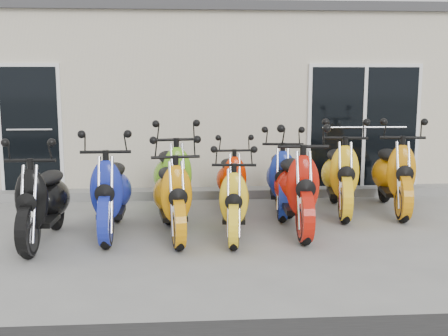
{
  "coord_description": "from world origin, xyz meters",
  "views": [
    {
      "loc": [
        -0.58,
        -7.58,
        2.1
      ],
      "look_at": [
        0.0,
        0.6,
        0.75
      ],
      "focal_mm": 45.0,
      "sensor_mm": 36.0,
      "label": 1
    }
  ],
  "objects_px": {
    "scooter_back_green": "(172,167)",
    "scooter_back_yellow": "(340,165)",
    "scooter_front_orange_b": "(234,190)",
    "scooter_front_blue": "(111,181)",
    "scooter_front_red": "(296,176)",
    "scooter_back_blue": "(281,168)",
    "scooter_back_red": "(231,172)",
    "scooter_front_black": "(42,189)",
    "scooter_back_extra": "(394,164)",
    "scooter_front_orange_a": "(172,185)"
  },
  "relations": [
    {
      "from": "scooter_front_black",
      "to": "scooter_front_orange_b",
      "type": "relative_size",
      "value": 1.1
    },
    {
      "from": "scooter_front_orange_a",
      "to": "scooter_front_orange_b",
      "type": "height_order",
      "value": "scooter_front_orange_a"
    },
    {
      "from": "scooter_front_red",
      "to": "scooter_back_green",
      "type": "relative_size",
      "value": 1.01
    },
    {
      "from": "scooter_front_blue",
      "to": "scooter_back_red",
      "type": "relative_size",
      "value": 1.15
    },
    {
      "from": "scooter_front_orange_b",
      "to": "scooter_back_extra",
      "type": "height_order",
      "value": "scooter_back_extra"
    },
    {
      "from": "scooter_front_red",
      "to": "scooter_back_extra",
      "type": "relative_size",
      "value": 1.0
    },
    {
      "from": "scooter_back_blue",
      "to": "scooter_back_extra",
      "type": "xyz_separation_m",
      "value": [
        1.75,
        -0.08,
        0.06
      ]
    },
    {
      "from": "scooter_front_orange_a",
      "to": "scooter_front_orange_b",
      "type": "bearing_deg",
      "value": -13.7
    },
    {
      "from": "scooter_front_orange_b",
      "to": "scooter_back_green",
      "type": "relative_size",
      "value": 0.85
    },
    {
      "from": "scooter_back_green",
      "to": "scooter_back_blue",
      "type": "bearing_deg",
      "value": -6.22
    },
    {
      "from": "scooter_front_orange_a",
      "to": "scooter_back_extra",
      "type": "relative_size",
      "value": 0.92
    },
    {
      "from": "scooter_front_red",
      "to": "scooter_back_blue",
      "type": "xyz_separation_m",
      "value": [
        -0.03,
        1.04,
        -0.06
      ]
    },
    {
      "from": "scooter_front_orange_b",
      "to": "scooter_back_yellow",
      "type": "height_order",
      "value": "scooter_back_yellow"
    },
    {
      "from": "scooter_back_blue",
      "to": "scooter_back_yellow",
      "type": "xyz_separation_m",
      "value": [
        0.9,
        -0.08,
        0.06
      ]
    },
    {
      "from": "scooter_back_extra",
      "to": "scooter_front_red",
      "type": "bearing_deg",
      "value": -142.21
    },
    {
      "from": "scooter_front_red",
      "to": "scooter_back_extra",
      "type": "xyz_separation_m",
      "value": [
        1.72,
        0.96,
        -0.0
      ]
    },
    {
      "from": "scooter_front_black",
      "to": "scooter_front_blue",
      "type": "bearing_deg",
      "value": 24.93
    },
    {
      "from": "scooter_front_orange_a",
      "to": "scooter_front_red",
      "type": "xyz_separation_m",
      "value": [
        1.68,
        0.18,
        0.06
      ]
    },
    {
      "from": "scooter_front_black",
      "to": "scooter_back_blue",
      "type": "xyz_separation_m",
      "value": [
        3.27,
        1.39,
        -0.0
      ]
    },
    {
      "from": "scooter_back_blue",
      "to": "scooter_front_red",
      "type": "bearing_deg",
      "value": -80.89
    },
    {
      "from": "scooter_front_black",
      "to": "scooter_back_green",
      "type": "distance_m",
      "value": 2.07
    },
    {
      "from": "scooter_front_orange_b",
      "to": "scooter_front_blue",
      "type": "bearing_deg",
      "value": 176.27
    },
    {
      "from": "scooter_front_orange_b",
      "to": "scooter_back_blue",
      "type": "height_order",
      "value": "scooter_back_blue"
    },
    {
      "from": "scooter_front_black",
      "to": "scooter_back_red",
      "type": "relative_size",
      "value": 1.11
    },
    {
      "from": "scooter_front_blue",
      "to": "scooter_back_green",
      "type": "relative_size",
      "value": 0.97
    },
    {
      "from": "scooter_front_blue",
      "to": "scooter_back_blue",
      "type": "bearing_deg",
      "value": 22.18
    },
    {
      "from": "scooter_front_blue",
      "to": "scooter_back_red",
      "type": "xyz_separation_m",
      "value": [
        1.7,
        1.13,
        -0.1
      ]
    },
    {
      "from": "scooter_back_blue",
      "to": "scooter_back_extra",
      "type": "distance_m",
      "value": 1.76
    },
    {
      "from": "scooter_front_black",
      "to": "scooter_back_extra",
      "type": "distance_m",
      "value": 5.2
    },
    {
      "from": "scooter_front_orange_a",
      "to": "scooter_back_yellow",
      "type": "height_order",
      "value": "scooter_back_yellow"
    },
    {
      "from": "scooter_front_orange_b",
      "to": "scooter_front_red",
      "type": "height_order",
      "value": "scooter_front_red"
    },
    {
      "from": "scooter_front_blue",
      "to": "scooter_front_black",
      "type": "bearing_deg",
      "value": -157.9
    },
    {
      "from": "scooter_front_orange_b",
      "to": "scooter_back_blue",
      "type": "xyz_separation_m",
      "value": [
        0.85,
        1.31,
        0.06
      ]
    },
    {
      "from": "scooter_back_green",
      "to": "scooter_back_red",
      "type": "height_order",
      "value": "scooter_back_green"
    },
    {
      "from": "scooter_back_red",
      "to": "scooter_front_black",
      "type": "bearing_deg",
      "value": -151.07
    },
    {
      "from": "scooter_front_orange_b",
      "to": "scooter_back_blue",
      "type": "bearing_deg",
      "value": 62.69
    },
    {
      "from": "scooter_front_black",
      "to": "scooter_front_blue",
      "type": "distance_m",
      "value": 0.88
    },
    {
      "from": "scooter_front_orange_a",
      "to": "scooter_back_extra",
      "type": "bearing_deg",
      "value": 11.2
    },
    {
      "from": "scooter_back_yellow",
      "to": "scooter_front_blue",
      "type": "bearing_deg",
      "value": -155.35
    },
    {
      "from": "scooter_back_green",
      "to": "scooter_back_yellow",
      "type": "xyz_separation_m",
      "value": [
        2.57,
        -0.0,
        0.0
      ]
    },
    {
      "from": "scooter_front_red",
      "to": "scooter_back_green",
      "type": "height_order",
      "value": "scooter_front_red"
    },
    {
      "from": "scooter_back_red",
      "to": "scooter_back_extra",
      "type": "xyz_separation_m",
      "value": [
        2.51,
        -0.17,
        0.12
      ]
    },
    {
      "from": "scooter_back_red",
      "to": "scooter_back_yellow",
      "type": "relative_size",
      "value": 0.84
    },
    {
      "from": "scooter_front_blue",
      "to": "scooter_back_yellow",
      "type": "relative_size",
      "value": 0.97
    },
    {
      "from": "scooter_front_orange_a",
      "to": "scooter_back_extra",
      "type": "distance_m",
      "value": 3.59
    },
    {
      "from": "scooter_front_blue",
      "to": "scooter_front_red",
      "type": "height_order",
      "value": "scooter_front_red"
    },
    {
      "from": "scooter_front_blue",
      "to": "scooter_front_orange_b",
      "type": "height_order",
      "value": "scooter_front_blue"
    },
    {
      "from": "scooter_front_blue",
      "to": "scooter_back_extra",
      "type": "height_order",
      "value": "scooter_back_extra"
    },
    {
      "from": "scooter_front_blue",
      "to": "scooter_back_blue",
      "type": "height_order",
      "value": "scooter_front_blue"
    },
    {
      "from": "scooter_back_yellow",
      "to": "scooter_back_green",
      "type": "bearing_deg",
      "value": -171.46
    }
  ]
}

